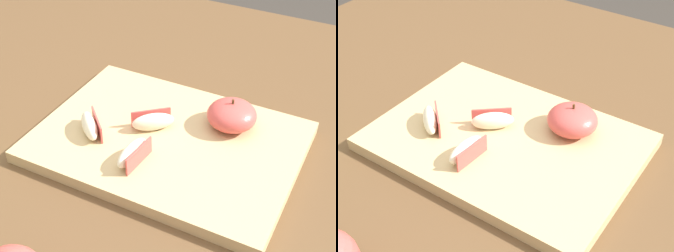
% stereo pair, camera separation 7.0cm
% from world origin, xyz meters
% --- Properties ---
extents(dining_table, '(1.14, 0.95, 0.73)m').
position_xyz_m(dining_table, '(0.00, 0.00, 0.63)').
color(dining_table, brown).
rests_on(dining_table, ground_plane).
extents(cutting_board, '(0.38, 0.27, 0.02)m').
position_xyz_m(cutting_board, '(0.04, -0.05, 0.74)').
color(cutting_board, tan).
rests_on(cutting_board, dining_table).
extents(apple_half_skin_up, '(0.07, 0.07, 0.05)m').
position_xyz_m(apple_half_skin_up, '(0.11, 0.01, 0.77)').
color(apple_half_skin_up, '#D14C47').
rests_on(apple_half_skin_up, cutting_board).
extents(apple_wedge_left, '(0.06, 0.06, 0.03)m').
position_xyz_m(apple_wedge_left, '(0.01, -0.05, 0.76)').
color(apple_wedge_left, '#F4EACC').
rests_on(apple_wedge_left, cutting_board).
extents(apple_wedge_back, '(0.03, 0.06, 0.03)m').
position_xyz_m(apple_wedge_back, '(0.02, -0.12, 0.76)').
color(apple_wedge_back, '#F4EACC').
rests_on(apple_wedge_back, cutting_board).
extents(apple_wedge_right, '(0.06, 0.06, 0.03)m').
position_xyz_m(apple_wedge_right, '(-0.07, -0.10, 0.76)').
color(apple_wedge_right, '#F4EACC').
rests_on(apple_wedge_right, cutting_board).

